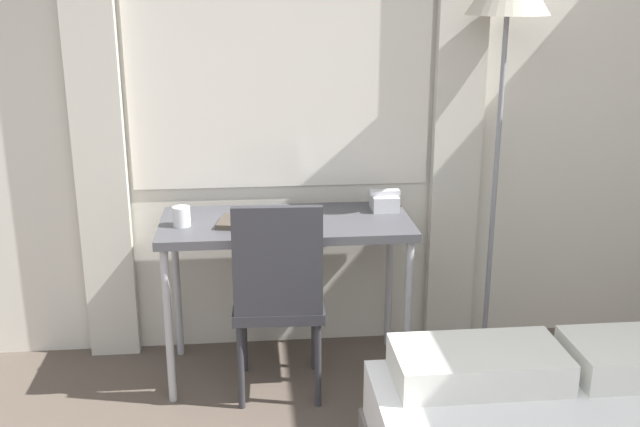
% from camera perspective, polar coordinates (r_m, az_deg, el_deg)
% --- Properties ---
extents(wall_back_with_window, '(5.38, 0.13, 2.70)m').
position_cam_1_polar(wall_back_with_window, '(3.66, -2.23, 9.88)').
color(wall_back_with_window, silver).
rests_on(wall_back_with_window, ground_plane).
extents(desk, '(1.15, 0.53, 0.77)m').
position_cam_1_polar(desk, '(3.46, -2.60, -1.63)').
color(desk, '#4C4C51').
rests_on(desk, ground_plane).
extents(desk_chair, '(0.42, 0.42, 0.94)m').
position_cam_1_polar(desk_chair, '(3.31, -3.20, -5.92)').
color(desk_chair, '#333338').
rests_on(desk_chair, ground_plane).
extents(standing_lamp, '(0.38, 0.38, 1.97)m').
position_cam_1_polar(standing_lamp, '(3.54, 14.08, 14.79)').
color(standing_lamp, '#4C4C51').
rests_on(standing_lamp, ground_plane).
extents(telephone, '(0.14, 0.14, 0.10)m').
position_cam_1_polar(telephone, '(3.60, 4.92, 0.95)').
color(telephone, silver).
rests_on(telephone, desk).
extents(book, '(0.30, 0.23, 0.02)m').
position_cam_1_polar(book, '(3.38, -5.41, -0.66)').
color(book, '#4C4238').
rests_on(book, desk).
extents(mug, '(0.08, 0.08, 0.09)m').
position_cam_1_polar(mug, '(3.40, -10.50, -0.22)').
color(mug, white).
rests_on(mug, desk).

